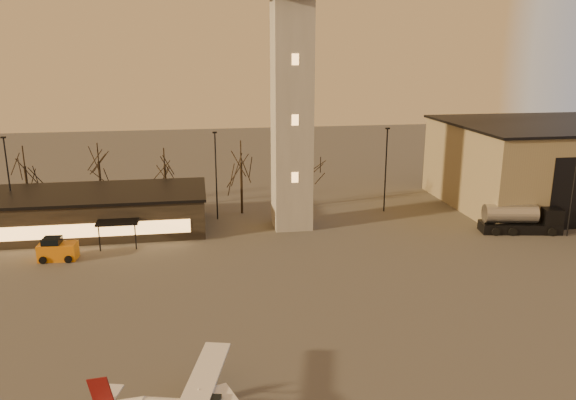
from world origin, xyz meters
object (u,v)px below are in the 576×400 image
Objects in this scene: hangar at (569,163)px; service_cart at (57,251)px; fuel_truck at (520,221)px; terminal at (86,212)px; control_tower at (292,76)px.

hangar is 60.32m from service_cart.
fuel_truck reaches higher than service_cart.
fuel_truck is at bearing -140.88° from hangar.
hangar is 8.78× the size of service_cart.
fuel_truck is at bearing -9.89° from terminal.
control_tower is 3.80× the size of fuel_truck.
hangar is 16.29m from fuel_truck.
terminal is at bearing -178.03° from hangar.
terminal reaches higher than service_cart.
control_tower is 26.24m from terminal.
control_tower is at bearing 19.17° from service_cart.
hangar is at bearing 1.97° from terminal.
control_tower is at bearing -173.69° from hangar.
fuel_truck is (45.73, -7.97, -0.94)m from terminal.
control_tower is 37.90m from hangar.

